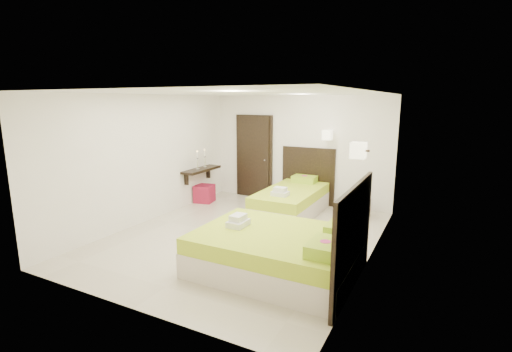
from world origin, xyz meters
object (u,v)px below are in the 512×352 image
at_px(bed_double, 281,250).
at_px(ottoman, 204,193).
at_px(nightstand, 357,208).
at_px(bed_single, 293,199).

relative_size(bed_double, ottoman, 5.35).
relative_size(nightstand, ottoman, 1.05).
relative_size(bed_single, bed_double, 0.96).
distance_m(bed_double, ottoman, 4.19).
height_order(bed_double, ottoman, bed_double).
distance_m(bed_double, nightstand, 3.20).
bearing_deg(bed_double, ottoman, 140.47).
xyz_separation_m(bed_single, ottoman, (-2.31, -0.09, -0.11)).
height_order(bed_single, ottoman, bed_single).
xyz_separation_m(bed_double, ottoman, (-3.23, 2.67, -0.12)).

